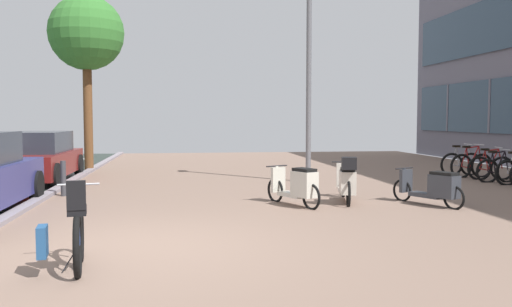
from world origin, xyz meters
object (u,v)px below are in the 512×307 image
Objects in this scene: parked_car_far at (38,157)px; bollard_far at (63,178)px; street_tree at (86,35)px; bicycle_rack_05 at (498,170)px; scooter_near at (435,187)px; lamp_post at (309,63)px; bicycle_rack_06 at (491,168)px; scooter_far at (347,181)px; bicycle_rack_07 at (472,165)px; bicycle_foreground at (75,235)px; scooter_mid at (298,186)px; bicycle_rack_08 at (461,164)px.

parked_car_far is 3.46m from bollard_far.
bicycle_rack_05 is at bearing -23.57° from street_tree.
scooter_near is 0.27× the size of lamp_post.
bicycle_rack_06 is 5.56m from scooter_near.
scooter_far is 0.31× the size of street_tree.
scooter_far is 0.31× the size of lamp_post.
scooter_far reaches higher than scooter_near.
parked_car_far is 4.90m from street_tree.
bicycle_rack_07 is 0.25× the size of lamp_post.
bicycle_foreground is 0.91× the size of scooter_mid.
scooter_near is at bearing -17.93° from bollard_far.
bicycle_rack_06 is at bearing 37.98° from bicycle_foreground.
bicycle_rack_06 is 0.99× the size of bicycle_rack_08.
bollard_far is at bearing 162.07° from scooter_near.
scooter_far is (1.09, 0.27, 0.04)m from scooter_mid.
scooter_mid is (-6.43, -3.76, 0.07)m from bicycle_rack_06.
bicycle_rack_07 reaches higher than bicycle_rack_05.
bicycle_rack_05 is at bearing 26.66° from scooter_mid.
scooter_far is at bearing -146.83° from bicycle_rack_06.
lamp_post is at bearing 109.64° from scooter_near.
scooter_far reaches higher than bicycle_rack_06.
street_tree is at bearing 133.16° from scooter_near.
bicycle_rack_05 is 0.84× the size of scooter_mid.
bicycle_foreground is 0.77× the size of scooter_far.
lamp_post reaches higher than street_tree.
street_tree reaches higher than bicycle_rack_06.
bollard_far is at bearing 103.00° from bicycle_foreground.
scooter_near is at bearing -21.40° from scooter_far.
bollard_far is (-11.30, -1.67, 0.06)m from bicycle_rack_06.
bicycle_rack_08 is 0.89× the size of scooter_mid.
lamp_post is (-5.04, -0.47, 2.87)m from bicycle_rack_07.
lamp_post is (-5.27, 0.15, 2.89)m from bicycle_rack_06.
scooter_far is at bearing 42.91° from bicycle_foreground.
parked_car_far is 0.73× the size of lamp_post.
scooter_near is 2.71m from scooter_mid.
lamp_post is (4.63, 7.88, 2.83)m from bicycle_foreground.
bicycle_rack_06 is 7.45m from scooter_mid.
scooter_far is at bearing -150.94° from bicycle_rack_05.
parked_car_far reaches higher than scooter_near.
bicycle_rack_08 reaches higher than bicycle_rack_06.
bicycle_foreground is at bearing -142.02° from bicycle_rack_06.
bicycle_rack_07 is 0.94× the size of scooter_mid.
bicycle_rack_06 is at bearing 47.69° from scooter_near.
scooter_near is at bearing -7.50° from scooter_mid.
bollard_far reaches higher than scooter_mid.
bicycle_rack_05 is 5.90m from scooter_far.
bicycle_rack_06 is 0.66m from bicycle_rack_07.
bicycle_rack_06 reaches higher than scooter_near.
scooter_far is at bearing -91.13° from lamp_post.
bicycle_rack_08 is 7.99m from scooter_mid.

